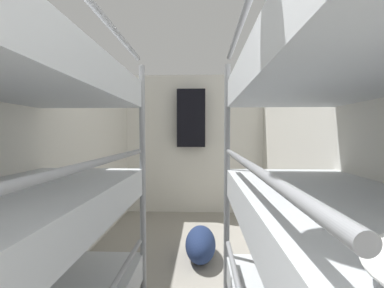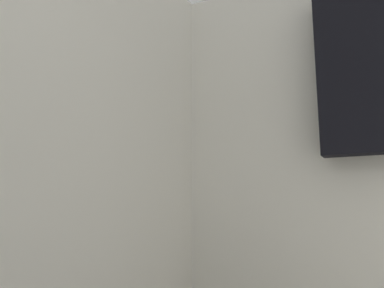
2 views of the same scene
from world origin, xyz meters
TOP-DOWN VIEW (x-y plane):
  - wall_back at (0.00, 4.57)m, footprint 2.32×0.06m
  - hanging_coat at (-0.04, 4.42)m, footprint 0.44×0.12m

SIDE VIEW (x-z plane):
  - wall_back at x=0.00m, z-range 0.00..2.23m
  - hanging_coat at x=-0.04m, z-range 1.08..1.98m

